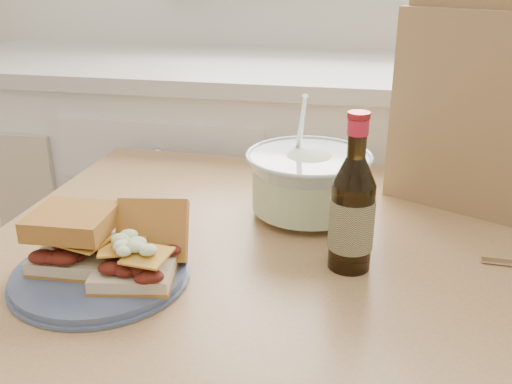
% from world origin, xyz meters
% --- Properties ---
extents(cabinet_run, '(2.50, 0.64, 0.94)m').
position_xyz_m(cabinet_run, '(-0.00, 1.70, 0.47)').
color(cabinet_run, white).
rests_on(cabinet_run, ground).
extents(dining_table, '(0.94, 0.94, 0.77)m').
position_xyz_m(dining_table, '(-0.13, 0.88, 0.66)').
color(dining_table, tan).
rests_on(dining_table, ground).
extents(plate, '(0.25, 0.25, 0.02)m').
position_xyz_m(plate, '(-0.35, 0.75, 0.78)').
color(plate, '#495776').
rests_on(plate, dining_table).
extents(sandwich_left, '(0.12, 0.11, 0.08)m').
position_xyz_m(sandwich_left, '(-0.39, 0.76, 0.83)').
color(sandwich_left, beige).
rests_on(sandwich_left, plate).
extents(sandwich_right, '(0.13, 0.17, 0.09)m').
position_xyz_m(sandwich_right, '(-0.28, 0.76, 0.82)').
color(sandwich_right, beige).
rests_on(sandwich_right, plate).
extents(coleslaw_bowl, '(0.23, 0.23, 0.23)m').
position_xyz_m(coleslaw_bowl, '(-0.08, 1.04, 0.83)').
color(coleslaw_bowl, silver).
rests_on(coleslaw_bowl, dining_table).
extents(beer_bottle, '(0.07, 0.07, 0.24)m').
position_xyz_m(beer_bottle, '(0.01, 0.86, 0.86)').
color(beer_bottle, black).
rests_on(beer_bottle, dining_table).
extents(paper_bag, '(0.33, 0.28, 0.36)m').
position_xyz_m(paper_bag, '(0.22, 1.19, 0.95)').
color(paper_bag, '#9A6F4A').
rests_on(paper_bag, dining_table).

